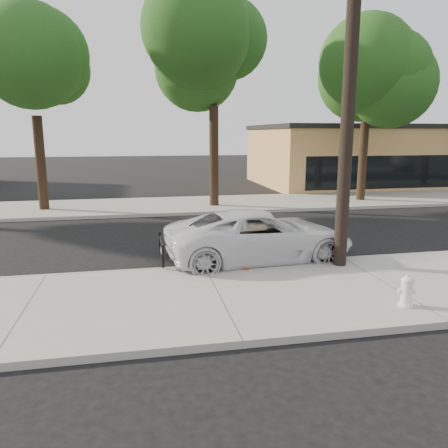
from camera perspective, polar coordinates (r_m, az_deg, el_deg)
The scene contains 12 objects.
ground at distance 13.77m, azimuth -3.91°, elevation -3.50°, with size 120.00×120.00×0.00m, color black.
near_sidewalk at distance 9.71m, azimuth -0.62°, elevation -9.66°, with size 90.00×4.40×0.15m, color gray.
far_sidewalk at distance 22.04m, azimuth -6.74°, elevation 2.42°, with size 90.00×5.00×0.15m, color gray.
curb_near at distance 11.76m, azimuth -2.60°, elevation -5.80°, with size 90.00×0.12×0.16m, color #9E9B93.
building_main at distance 34.15m, azimuth 20.19°, elevation 8.33°, with size 18.00×10.00×4.00m, color tan.
utility_pole at distance 11.78m, azimuth 16.04°, elevation 16.57°, with size 1.40×0.34×9.00m.
tree_b at distance 21.80m, azimuth -23.23°, elevation 17.52°, with size 4.34×4.20×8.45m.
tree_c at distance 21.43m, azimuth -0.69°, elevation 20.59°, with size 4.96×4.80×9.55m.
tree_d at distance 24.39m, azimuth 18.89°, elevation 17.63°, with size 4.50×4.35×8.75m.
police_cruiser at distance 12.53m, azimuth 4.65°, elevation -1.54°, with size 2.47×5.36×1.49m, color silver.
fire_hydrant at distance 9.74m, azimuth 22.74°, elevation -8.16°, with size 0.34×0.31×0.63m.
traffic_cone at distance 11.44m, azimuth 2.48°, elevation -4.22°, with size 0.44×0.44×0.66m.
Camera 1 is at (-1.65, -13.19, 3.62)m, focal length 35.00 mm.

